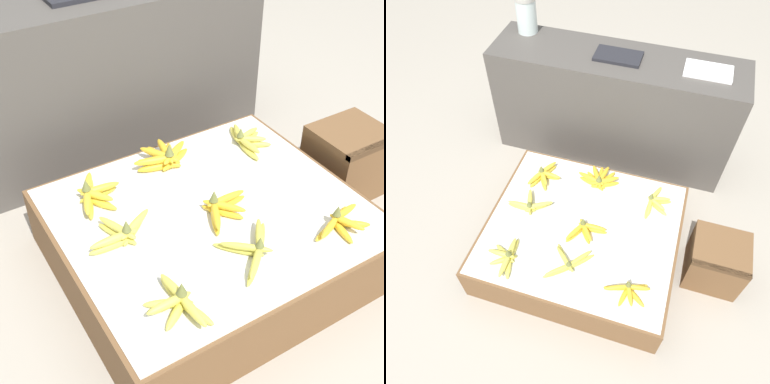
# 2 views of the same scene
# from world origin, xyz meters

# --- Properties ---
(ground_plane) EXTENTS (10.00, 10.00, 0.00)m
(ground_plane) POSITION_xyz_m (0.00, 0.00, 0.00)
(ground_plane) COLOR #A89E8E
(display_platform) EXTENTS (1.01, 0.90, 0.24)m
(display_platform) POSITION_xyz_m (0.00, 0.00, 0.12)
(display_platform) COLOR brown
(display_platform) RESTS_ON ground_plane
(back_vendor_table) EXTENTS (1.50, 0.40, 0.72)m
(back_vendor_table) POSITION_xyz_m (-0.06, 0.86, 0.36)
(back_vendor_table) COLOR #4C4742
(back_vendor_table) RESTS_ON ground_plane
(wooden_crate) EXTENTS (0.28, 0.26, 0.28)m
(wooden_crate) POSITION_xyz_m (0.71, 0.07, 0.14)
(wooden_crate) COLOR brown
(wooden_crate) RESTS_ON ground_plane
(banana_bunch_front_left) EXTENTS (0.16, 0.23, 0.10)m
(banana_bunch_front_left) POSITION_xyz_m (-0.30, -0.30, 0.26)
(banana_bunch_front_left) COLOR #DBCC4C
(banana_bunch_front_left) RESTS_ON display_platform
(banana_bunch_front_midleft) EXTENTS (0.22, 0.21, 0.08)m
(banana_bunch_front_midleft) POSITION_xyz_m (-0.00, -0.24, 0.26)
(banana_bunch_front_midleft) COLOR gold
(banana_bunch_front_midleft) RESTS_ON display_platform
(banana_bunch_front_midright) EXTENTS (0.22, 0.15, 0.08)m
(banana_bunch_front_midright) POSITION_xyz_m (0.31, -0.29, 0.26)
(banana_bunch_front_midright) COLOR gold
(banana_bunch_front_midright) RESTS_ON display_platform
(banana_bunch_middle_left) EXTENTS (0.25, 0.16, 0.09)m
(banana_bunch_middle_left) POSITION_xyz_m (-0.31, 0.04, 0.26)
(banana_bunch_middle_left) COLOR #DBCC4C
(banana_bunch_middle_left) RESTS_ON display_platform
(banana_bunch_middle_midleft) EXTENTS (0.20, 0.16, 0.09)m
(banana_bunch_middle_midleft) POSITION_xyz_m (0.02, -0.03, 0.26)
(banana_bunch_middle_midleft) COLOR gold
(banana_bunch_middle_midleft) RESTS_ON display_platform
(banana_bunch_back_left) EXTENTS (0.17, 0.22, 0.10)m
(banana_bunch_back_left) POSITION_xyz_m (-0.31, 0.26, 0.26)
(banana_bunch_back_left) COLOR gold
(banana_bunch_back_left) RESTS_ON display_platform
(banana_bunch_back_midleft) EXTENTS (0.25, 0.18, 0.10)m
(banana_bunch_back_midleft) POSITION_xyz_m (0.00, 0.32, 0.27)
(banana_bunch_back_midleft) COLOR gold
(banana_bunch_back_midleft) RESTS_ON display_platform
(banana_bunch_back_midright) EXTENTS (0.14, 0.25, 0.09)m
(banana_bunch_back_midright) POSITION_xyz_m (0.34, 0.26, 0.26)
(banana_bunch_back_midright) COLOR #DBCC4C
(banana_bunch_back_midright) RESTS_ON display_platform
(glass_jar) EXTENTS (0.13, 0.13, 0.22)m
(glass_jar) POSITION_xyz_m (-0.65, 0.97, 0.83)
(glass_jar) COLOR silver
(glass_jar) RESTS_ON back_vendor_table
(foam_tray_white) EXTENTS (0.26, 0.16, 0.02)m
(foam_tray_white) POSITION_xyz_m (0.45, 0.86, 0.73)
(foam_tray_white) COLOR white
(foam_tray_white) RESTS_ON back_vendor_table
(foam_tray_dark) EXTENTS (0.27, 0.16, 0.02)m
(foam_tray_dark) POSITION_xyz_m (-0.06, 0.86, 0.73)
(foam_tray_dark) COLOR #232328
(foam_tray_dark) RESTS_ON back_vendor_table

